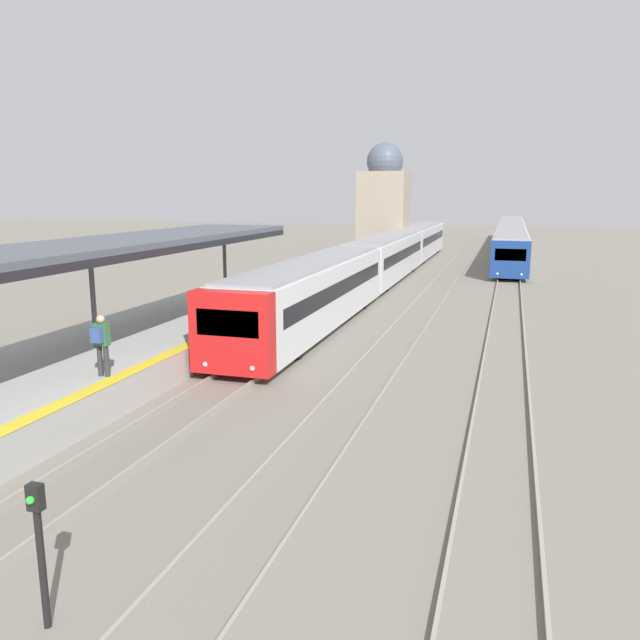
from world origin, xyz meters
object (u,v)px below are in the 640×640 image
(person_on_platform, at_px, (101,341))
(train_far, at_px, (511,236))
(signal_post_near, at_px, (39,541))
(train_near, at_px, (385,256))

(person_on_platform, xyz_separation_m, train_far, (10.26, 52.98, -0.37))
(train_far, bearing_deg, signal_post_near, -95.44)
(signal_post_near, bearing_deg, person_on_platform, 120.67)
(person_on_platform, xyz_separation_m, signal_post_near, (4.50, -7.58, -0.69))
(train_near, relative_size, train_far, 1.05)
(train_far, height_order, signal_post_near, train_far)
(person_on_platform, relative_size, signal_post_near, 0.80)
(train_far, xyz_separation_m, signal_post_near, (-5.77, -60.57, -0.32))
(person_on_platform, bearing_deg, train_near, 85.65)
(person_on_platform, xyz_separation_m, train_near, (2.13, 28.00, -0.32))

